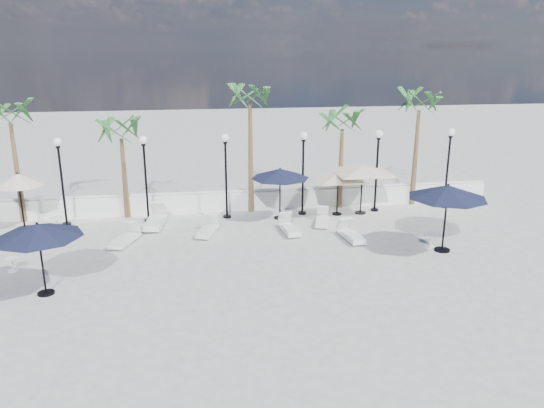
{
  "coord_description": "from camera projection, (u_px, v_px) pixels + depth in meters",
  "views": [
    {
      "loc": [
        -1.4,
        -16.52,
        7.5
      ],
      "look_at": [
        1.6,
        3.35,
        1.5
      ],
      "focal_mm": 35.0,
      "sensor_mm": 36.0,
      "label": 1
    }
  ],
  "objects": [
    {
      "name": "lamppost_6",
      "position": [
        449.0,
        157.0,
        24.95
      ],
      "size": [
        0.36,
        0.36,
        3.84
      ],
      "color": "black",
      "rests_on": "ground"
    },
    {
      "name": "parasol_navy_mid",
      "position": [
        280.0,
        174.0,
        23.45
      ],
      "size": [
        2.64,
        2.64,
        2.36
      ],
      "color": "black",
      "rests_on": "ground"
    },
    {
      "name": "parasol_cream_small",
      "position": [
        18.0,
        181.0,
        22.02
      ],
      "size": [
        2.03,
        2.03,
        2.5
      ],
      "color": "black",
      "rests_on": "ground"
    },
    {
      "name": "lamppost_5",
      "position": [
        377.0,
        159.0,
        24.45
      ],
      "size": [
        0.36,
        0.36,
        3.84
      ],
      "color": "black",
      "rests_on": "ground"
    },
    {
      "name": "lounger_2",
      "position": [
        155.0,
        220.0,
        22.89
      ],
      "size": [
        0.97,
        2.22,
        0.81
      ],
      "rotation": [
        0.0,
        0.0,
        -0.13
      ],
      "color": "silver",
      "rests_on": "ground"
    },
    {
      "name": "lounger_5",
      "position": [
        322.0,
        220.0,
        23.18
      ],
      "size": [
        0.95,
        1.71,
        0.61
      ],
      "rotation": [
        0.0,
        0.0,
        -0.27
      ],
      "color": "silver",
      "rests_on": "ground"
    },
    {
      "name": "lamppost_1",
      "position": [
        61.0,
        169.0,
        22.44
      ],
      "size": [
        0.36,
        0.36,
        3.84
      ],
      "color": "black",
      "rests_on": "ground"
    },
    {
      "name": "parasol_cream_sq_a",
      "position": [
        363.0,
        165.0,
        24.11
      ],
      "size": [
        5.04,
        5.04,
        2.47
      ],
      "color": "black",
      "rests_on": "ground"
    },
    {
      "name": "palm_3",
      "position": [
        342.0,
        126.0,
        24.57
      ],
      "size": [
        2.6,
        2.6,
        4.9
      ],
      "color": "brown",
      "rests_on": "ground"
    },
    {
      "name": "side_table_2",
      "position": [
        431.0,
        239.0,
        20.46
      ],
      "size": [
        0.56,
        0.56,
        0.55
      ],
      "color": "silver",
      "rests_on": "ground"
    },
    {
      "name": "parasol_navy_left",
      "position": [
        38.0,
        231.0,
        16.11
      ],
      "size": [
        2.71,
        2.71,
        2.39
      ],
      "color": "black",
      "rests_on": "ground"
    },
    {
      "name": "side_table_0",
      "position": [
        57.0,
        222.0,
        22.47
      ],
      "size": [
        0.57,
        0.57,
        0.55
      ],
      "color": "silver",
      "rests_on": "ground"
    },
    {
      "name": "ground",
      "position": [
        240.0,
        276.0,
        18.0
      ],
      "size": [
        100.0,
        100.0,
        0.0
      ],
      "primitive_type": "plane",
      "color": "#9B9B96",
      "rests_on": "ground"
    },
    {
      "name": "palm_4",
      "position": [
        419.0,
        108.0,
        24.88
      ],
      "size": [
        2.6,
        2.6,
        5.7
      ],
      "color": "brown",
      "rests_on": "ground"
    },
    {
      "name": "lounger_4",
      "position": [
        351.0,
        234.0,
        21.32
      ],
      "size": [
        0.81,
        1.83,
        0.66
      ],
      "rotation": [
        0.0,
        0.0,
        0.14
      ],
      "color": "silver",
      "rests_on": "ground"
    },
    {
      "name": "balustrade",
      "position": [
        225.0,
        201.0,
        24.97
      ],
      "size": [
        26.0,
        0.3,
        1.01
      ],
      "color": "white",
      "rests_on": "ground"
    },
    {
      "name": "lounger_6",
      "position": [
        289.0,
        228.0,
        22.14
      ],
      "size": [
        0.74,
        1.79,
        0.65
      ],
      "rotation": [
        0.0,
        0.0,
        0.1
      ],
      "color": "silver",
      "rests_on": "ground"
    },
    {
      "name": "lounger_3",
      "position": [
        208.0,
        229.0,
        21.93
      ],
      "size": [
        1.06,
        1.79,
        0.64
      ],
      "rotation": [
        0.0,
        0.0,
        -0.33
      ],
      "color": "silver",
      "rests_on": "ground"
    },
    {
      "name": "palm_2",
      "position": [
        250.0,
        102.0,
        23.62
      ],
      "size": [
        2.6,
        2.6,
        6.1
      ],
      "color": "brown",
      "rests_on": "ground"
    },
    {
      "name": "parasol_navy_right",
      "position": [
        448.0,
        192.0,
        19.58
      ],
      "size": [
        2.95,
        2.95,
        2.64
      ],
      "color": "black",
      "rests_on": "ground"
    },
    {
      "name": "lamppost_3",
      "position": [
        226.0,
        164.0,
        23.45
      ],
      "size": [
        0.36,
        0.36,
        3.84
      ],
      "color": "black",
      "rests_on": "ground"
    },
    {
      "name": "side_table_1",
      "position": [
        12.0,
        263.0,
        18.37
      ],
      "size": [
        0.47,
        0.47,
        0.46
      ],
      "color": "silver",
      "rests_on": "ground"
    },
    {
      "name": "lamppost_2",
      "position": [
        145.0,
        167.0,
        22.95
      ],
      "size": [
        0.36,
        0.36,
        3.84
      ],
      "color": "black",
      "rests_on": "ground"
    },
    {
      "name": "parasol_cream_sq_b",
      "position": [
        338.0,
        173.0,
        24.04
      ],
      "size": [
        4.23,
        4.23,
        2.12
      ],
      "color": "black",
      "rests_on": "ground"
    },
    {
      "name": "lounger_1",
      "position": [
        125.0,
        238.0,
        20.87
      ],
      "size": [
        1.17,
        1.9,
        0.68
      ],
      "rotation": [
        0.0,
        0.0,
        -0.36
      ],
      "color": "silver",
      "rests_on": "ground"
    },
    {
      "name": "palm_1",
      "position": [
        121.0,
        135.0,
        23.2
      ],
      "size": [
        2.6,
        2.6,
        4.7
      ],
      "color": "brown",
      "rests_on": "ground"
    },
    {
      "name": "palm_0",
      "position": [
        10.0,
        119.0,
        22.33
      ],
      "size": [
        2.6,
        2.6,
        5.5
      ],
      "color": "brown",
      "rests_on": "ground"
    },
    {
      "name": "lamppost_4",
      "position": [
        303.0,
        162.0,
        23.95
      ],
      "size": [
        0.36,
        0.36,
        3.84
      ],
      "color": "black",
      "rests_on": "ground"
    }
  ]
}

